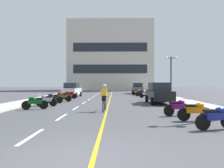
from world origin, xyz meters
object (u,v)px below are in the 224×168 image
(motorcycle_0, at_px, (216,117))
(cyclist_rider, at_px, (104,97))
(motorcycle_1, at_px, (196,111))
(motorcycle_10, at_px, (141,93))
(motorcycle_3, at_px, (35,102))
(motorcycle_9, at_px, (146,94))
(motorcycle_4, at_px, (46,100))
(motorcycle_5, at_px, (53,98))
(motorcycle_8, at_px, (69,95))
(parked_car_far, at_px, (138,88))
(motorcycle_2, at_px, (178,107))
(motorcycle_6, at_px, (63,97))
(parked_car_near, at_px, (159,93))
(motorcycle_7, at_px, (61,96))
(street_lamp_mid, at_px, (171,67))
(motorcycle_11, at_px, (138,92))
(parked_car_mid, at_px, (72,90))

(motorcycle_0, distance_m, cyclist_rider, 6.88)
(motorcycle_1, height_order, motorcycle_10, same)
(motorcycle_3, distance_m, motorcycle_9, 14.67)
(motorcycle_1, bearing_deg, motorcycle_3, 155.29)
(motorcycle_10, bearing_deg, motorcycle_4, -125.09)
(motorcycle_5, bearing_deg, motorcycle_9, 38.18)
(motorcycle_3, bearing_deg, motorcycle_5, 90.36)
(motorcycle_1, bearing_deg, motorcycle_8, 122.84)
(parked_car_far, height_order, motorcycle_4, parked_car_far)
(motorcycle_3, relative_size, motorcycle_8, 0.98)
(cyclist_rider, bearing_deg, motorcycle_5, 133.19)
(motorcycle_2, relative_size, motorcycle_5, 0.99)
(motorcycle_6, relative_size, motorcycle_10, 1.03)
(parked_car_far, distance_m, motorcycle_5, 19.59)
(parked_car_near, height_order, motorcycle_9, parked_car_near)
(motorcycle_3, relative_size, motorcycle_5, 0.98)
(motorcycle_0, relative_size, motorcycle_7, 0.99)
(street_lamp_mid, bearing_deg, motorcycle_11, 114.50)
(motorcycle_6, bearing_deg, motorcycle_0, -54.10)
(parked_car_mid, distance_m, motorcycle_7, 5.46)
(motorcycle_2, bearing_deg, motorcycle_8, 125.01)
(motorcycle_3, height_order, motorcycle_8, same)
(motorcycle_7, distance_m, motorcycle_8, 2.04)
(motorcycle_0, xyz_separation_m, motorcycle_3, (-9.18, 6.03, 0.00))
(motorcycle_7, bearing_deg, cyclist_rider, -60.13)
(parked_car_mid, height_order, motorcycle_6, parked_car_mid)
(motorcycle_1, relative_size, motorcycle_9, 1.00)
(motorcycle_5, bearing_deg, parked_car_far, 61.76)
(parked_car_mid, xyz_separation_m, motorcycle_6, (0.55, -6.90, -0.44))
(motorcycle_2, xyz_separation_m, motorcycle_4, (-8.69, 4.70, 0.00))
(motorcycle_0, bearing_deg, motorcycle_9, 89.98)
(motorcycle_1, distance_m, motorcycle_10, 18.93)
(motorcycle_0, distance_m, motorcycle_8, 17.97)
(motorcycle_4, xyz_separation_m, motorcycle_9, (9.10, 9.36, 0.00))
(motorcycle_1, relative_size, motorcycle_2, 1.04)
(motorcycle_1, bearing_deg, parked_car_mid, 118.32)
(parked_car_far, relative_size, motorcycle_8, 2.59)
(motorcycle_3, relative_size, motorcycle_10, 1.00)
(cyclist_rider, bearing_deg, motorcycle_1, -37.22)
(motorcycle_0, height_order, motorcycle_2, same)
(cyclist_rider, bearing_deg, motorcycle_9, 69.89)
(motorcycle_8, bearing_deg, motorcycle_3, -91.40)
(street_lamp_mid, relative_size, motorcycle_5, 2.82)
(parked_car_near, relative_size, motorcycle_9, 2.48)
(motorcycle_7, relative_size, motorcycle_11, 0.99)
(motorcycle_5, bearing_deg, motorcycle_0, -47.99)
(street_lamp_mid, height_order, parked_car_mid, street_lamp_mid)
(parked_car_near, height_order, motorcycle_11, parked_car_near)
(motorcycle_1, bearing_deg, motorcycle_11, 91.06)
(parked_car_far, relative_size, motorcycle_5, 2.59)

